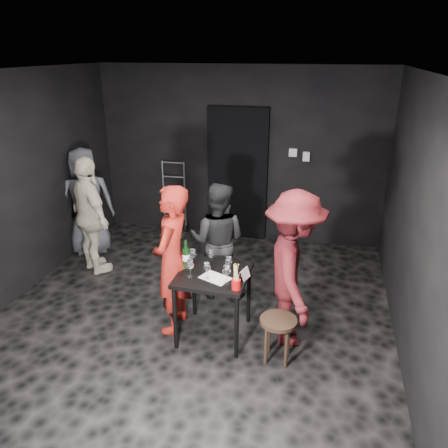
% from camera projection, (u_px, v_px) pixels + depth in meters
% --- Properties ---
extents(floor, '(4.50, 5.00, 0.02)m').
position_uv_depth(floor, '(192.00, 316.00, 5.09)').
color(floor, black).
rests_on(floor, ground).
extents(ceiling, '(4.50, 5.00, 0.02)m').
position_uv_depth(ceiling, '(184.00, 72.00, 4.08)').
color(ceiling, silver).
rests_on(ceiling, ground).
extents(wall_back, '(4.50, 0.04, 2.70)m').
position_uv_depth(wall_back, '(239.00, 155.00, 6.84)').
color(wall_back, black).
rests_on(wall_back, ground).
extents(wall_front, '(4.50, 0.04, 2.70)m').
position_uv_depth(wall_front, '(43.00, 361.00, 2.34)').
color(wall_front, black).
rests_on(wall_front, ground).
extents(wall_left, '(0.04, 5.00, 2.70)m').
position_uv_depth(wall_left, '(5.00, 192.00, 5.09)').
color(wall_left, black).
rests_on(wall_left, ground).
extents(wall_right, '(0.04, 5.00, 2.70)m').
position_uv_depth(wall_right, '(417.00, 227.00, 4.09)').
color(wall_right, black).
rests_on(wall_right, ground).
extents(doorway, '(0.95, 0.10, 2.10)m').
position_uv_depth(doorway, '(238.00, 175.00, 6.90)').
color(doorway, black).
rests_on(doorway, ground).
extents(wallbox_upper, '(0.12, 0.06, 0.12)m').
position_uv_depth(wallbox_upper, '(293.00, 152.00, 6.57)').
color(wallbox_upper, '#B7B7B2').
rests_on(wallbox_upper, wall_back).
extents(wallbox_lower, '(0.10, 0.06, 0.14)m').
position_uv_depth(wallbox_lower, '(306.00, 156.00, 6.54)').
color(wallbox_lower, '#B7B7B2').
rests_on(wallbox_lower, wall_back).
extents(hand_truck, '(0.41, 0.35, 1.23)m').
position_uv_depth(hand_truck, '(175.00, 221.00, 7.31)').
color(hand_truck, '#B2B2B7').
rests_on(hand_truck, floor).
extents(tasting_table, '(0.72, 0.72, 0.75)m').
position_uv_depth(tasting_table, '(213.00, 282.00, 4.54)').
color(tasting_table, black).
rests_on(tasting_table, floor).
extents(stool, '(0.37, 0.37, 0.47)m').
position_uv_depth(stool, '(278.00, 327.00, 4.26)').
color(stool, black).
rests_on(stool, floor).
extents(server_red, '(0.44, 0.66, 1.81)m').
position_uv_depth(server_red, '(172.00, 253.00, 4.58)').
color(server_red, '#A51E16').
rests_on(server_red, floor).
extents(woman_black, '(0.69, 0.38, 1.43)m').
position_uv_depth(woman_black, '(218.00, 242.00, 5.31)').
color(woman_black, black).
rests_on(woman_black, floor).
extents(man_maroon, '(0.81, 1.28, 1.83)m').
position_uv_depth(man_maroon, '(294.00, 262.00, 4.37)').
color(man_maroon, '#551318').
rests_on(man_maroon, floor).
extents(bystander_cream, '(1.12, 1.00, 1.75)m').
position_uv_depth(bystander_cream, '(90.00, 212.00, 5.83)').
color(bystander_cream, '#F6E9CB').
rests_on(bystander_cream, floor).
extents(bystander_grey, '(0.96, 0.84, 1.72)m').
position_uv_depth(bystander_grey, '(86.00, 198.00, 6.41)').
color(bystander_grey, '#595964').
rests_on(bystander_grey, floor).
extents(tasting_mat, '(0.35, 0.30, 0.00)m').
position_uv_depth(tasting_mat, '(215.00, 278.00, 4.41)').
color(tasting_mat, white).
rests_on(tasting_mat, tasting_table).
extents(wine_glass_a, '(0.10, 0.10, 0.22)m').
position_uv_depth(wine_glass_a, '(190.00, 268.00, 4.38)').
color(wine_glass_a, white).
rests_on(wine_glass_a, tasting_table).
extents(wine_glass_b, '(0.08, 0.08, 0.22)m').
position_uv_depth(wine_glass_b, '(193.00, 257.00, 4.60)').
color(wine_glass_b, white).
rests_on(wine_glass_b, tasting_table).
extents(wine_glass_c, '(0.07, 0.07, 0.18)m').
position_uv_depth(wine_glass_c, '(211.00, 257.00, 4.65)').
color(wine_glass_c, white).
rests_on(wine_glass_c, tasting_table).
extents(wine_glass_d, '(0.09, 0.09, 0.19)m').
position_uv_depth(wine_glass_d, '(207.00, 270.00, 4.36)').
color(wine_glass_d, white).
rests_on(wine_glass_d, tasting_table).
extents(wine_glass_e, '(0.11, 0.11, 0.22)m').
position_uv_depth(wine_glass_e, '(227.00, 274.00, 4.26)').
color(wine_glass_e, white).
rests_on(wine_glass_e, tasting_table).
extents(wine_glass_f, '(0.08, 0.08, 0.20)m').
position_uv_depth(wine_glass_f, '(228.00, 265.00, 4.46)').
color(wine_glass_f, white).
rests_on(wine_glass_f, tasting_table).
extents(wine_bottle, '(0.08, 0.08, 0.32)m').
position_uv_depth(wine_bottle, '(186.00, 257.00, 4.57)').
color(wine_bottle, black).
rests_on(wine_bottle, tasting_table).
extents(breadstick_cup, '(0.09, 0.09, 0.28)m').
position_uv_depth(breadstick_cup, '(236.00, 277.00, 4.16)').
color(breadstick_cup, '#B10A0C').
rests_on(breadstick_cup, tasting_table).
extents(reserved_card, '(0.13, 0.16, 0.11)m').
position_uv_depth(reserved_card, '(242.00, 274.00, 4.38)').
color(reserved_card, white).
rests_on(reserved_card, tasting_table).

